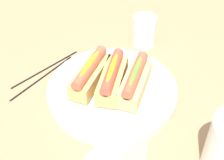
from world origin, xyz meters
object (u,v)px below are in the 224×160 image
at_px(hotdog_front, 90,74).
at_px(hotdog_back, 112,78).
at_px(serving_bowl, 112,90).
at_px(chopstick_near, 42,77).
at_px(hotdog_side, 134,82).
at_px(water_glass, 144,32).
at_px(chopstick_far, 45,69).

height_order(hotdog_front, hotdog_back, same).
bearing_deg(hotdog_back, serving_bowl, 156.75).
bearing_deg(chopstick_near, hotdog_front, 105.69).
distance_m(serving_bowl, hotdog_front, 0.07).
bearing_deg(hotdog_back, hotdog_side, 100.62).
relative_size(water_glass, chopstick_near, 0.41).
relative_size(hotdog_side, water_glass, 1.73).
relative_size(serving_bowl, hotdog_side, 2.07).
bearing_deg(hotdog_back, water_glass, -177.36).
relative_size(serving_bowl, water_glass, 3.58).
distance_m(hotdog_back, water_glass, 0.24).
distance_m(serving_bowl, hotdog_side, 0.07).
bearing_deg(serving_bowl, chopstick_far, -92.75).
bearing_deg(serving_bowl, chopstick_near, -84.17).
bearing_deg(chopstick_far, chopstick_near, 41.12).
relative_size(hotdog_back, chopstick_far, 0.72).
height_order(serving_bowl, chopstick_far, serving_bowl).
xyz_separation_m(hotdog_front, hotdog_side, (-0.02, 0.11, 0.00)).
distance_m(hotdog_front, chopstick_near, 0.15).
bearing_deg(serving_bowl, water_glass, -177.36).
distance_m(hotdog_back, hotdog_side, 0.06).
distance_m(hotdog_front, water_glass, 0.26).
height_order(water_glass, chopstick_near, water_glass).
distance_m(chopstick_near, chopstick_far, 0.03).
distance_m(hotdog_front, chopstick_far, 0.17).
distance_m(hotdog_front, hotdog_side, 0.11).
relative_size(hotdog_back, hotdog_side, 1.01).
bearing_deg(serving_bowl, hotdog_back, -23.25).
bearing_deg(chopstick_far, hotdog_front, 101.86).
xyz_separation_m(serving_bowl, hotdog_front, (0.01, -0.05, 0.04)).
bearing_deg(hotdog_back, chopstick_near, -84.17).
bearing_deg(hotdog_side, hotdog_front, -79.38).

